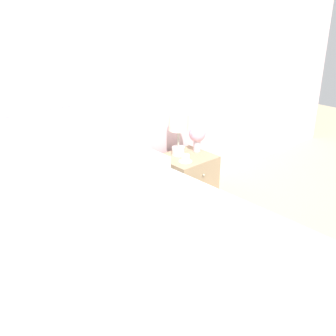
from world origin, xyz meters
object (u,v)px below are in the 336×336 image
Objects in this scene: table_lamp at (179,127)px; teacup at (186,159)px; bed at (147,257)px; flower_vase at (197,135)px; nightstand at (186,182)px.

table_lamp reaches higher than teacup.
table_lamp is (1.05, 0.82, 0.51)m from bed.
bed is 5.20× the size of table_lamp.
bed reaches higher than teacup.
table_lamp is at bearing 68.37° from teacup.
flower_vase is (1.26, 0.78, 0.40)m from bed.
teacup is (-0.07, -0.17, -0.24)m from table_lamp.
table_lamp is 0.31m from teacup.
flower_vase is at bearing 31.69° from bed.
bed reaches higher than flower_vase.
table_lamp is 3.28× the size of teacup.
nightstand is 0.47m from flower_vase.
bed reaches higher than table_lamp.
bed is 17.02× the size of teacup.
teacup is (0.98, 0.65, 0.27)m from bed.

